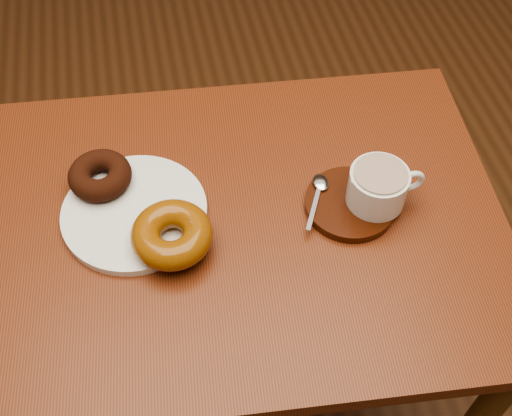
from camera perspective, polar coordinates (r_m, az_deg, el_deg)
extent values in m
plane|color=#523019|center=(1.69, -4.45, -6.42)|extent=(6.00, 6.00, 0.00)
cube|color=#642C15|center=(0.93, -1.21, -1.48)|extent=(0.80, 0.62, 0.03)
cylinder|color=#4A3315|center=(1.39, -16.13, -3.18)|extent=(0.04, 0.04, 0.68)
cylinder|color=#4A3315|center=(1.41, 11.76, -0.52)|extent=(0.04, 0.04, 0.68)
cylinder|color=silver|center=(0.93, -10.75, -0.37)|extent=(0.23, 0.23, 0.01)
torus|color=black|center=(0.96, -13.70, 2.84)|extent=(0.10, 0.10, 0.03)
torus|color=#844A0E|center=(0.87, -7.50, -2.35)|extent=(0.14, 0.14, 0.04)
cube|color=brown|center=(0.85, -5.30, -1.30)|extent=(0.01, 0.00, 0.00)
cube|color=brown|center=(0.87, -5.93, -0.29)|extent=(0.01, 0.01, 0.00)
cube|color=brown|center=(0.87, -7.18, 0.18)|extent=(0.01, 0.01, 0.00)
cube|color=brown|center=(0.87, -8.58, -0.05)|extent=(0.01, 0.01, 0.00)
cube|color=brown|center=(0.87, -9.63, -0.90)|extent=(0.01, 0.01, 0.00)
cube|color=brown|center=(0.85, -9.94, -2.06)|extent=(0.01, 0.00, 0.00)
cube|color=brown|center=(0.84, -9.35, -3.10)|extent=(0.01, 0.01, 0.00)
cube|color=brown|center=(0.83, -8.07, -3.62)|extent=(0.01, 0.01, 0.00)
cube|color=brown|center=(0.83, -6.60, -3.38)|extent=(0.01, 0.01, 0.00)
cube|color=brown|center=(0.84, -5.54, -2.49)|extent=(0.01, 0.01, 0.00)
cylinder|color=black|center=(0.93, 8.36, 0.37)|extent=(0.15, 0.15, 0.01)
cylinder|color=silver|center=(0.91, 10.75, 1.83)|extent=(0.08, 0.08, 0.06)
cylinder|color=brown|center=(0.89, 11.03, 3.02)|extent=(0.07, 0.07, 0.00)
torus|color=silver|center=(0.93, 13.65, 2.35)|extent=(0.04, 0.01, 0.04)
ellipsoid|color=silver|center=(0.94, 5.77, 2.30)|extent=(0.02, 0.03, 0.01)
cube|color=silver|center=(0.91, 5.19, 0.11)|extent=(0.04, 0.08, 0.00)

